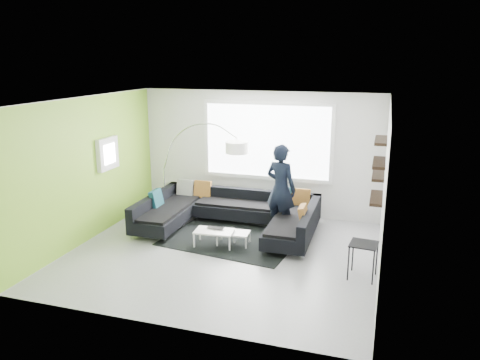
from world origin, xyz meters
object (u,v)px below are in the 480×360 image
Objects in this scene: sectional_sofa at (228,216)px; arc_lamp at (164,169)px; person at (281,189)px; laptop at (215,229)px; side_table at (363,261)px; coffee_table at (224,238)px.

arc_lamp reaches higher than sectional_sofa.
person reaches higher than laptop.
side_table is 0.32× the size of person.
arc_lamp reaches higher than side_table.
laptop is (-1.04, -1.09, -0.60)m from person.
sectional_sofa reaches higher than coffee_table.
sectional_sofa is 5.94× the size of side_table.
person reaches higher than sectional_sofa.
side_table is at bearing -17.78° from coffee_table.
person is at bearing 49.14° from laptop.
sectional_sofa is 0.78m from laptop.
laptop is (-0.02, -0.78, -0.01)m from sectional_sofa.
arc_lamp is 3.66× the size of side_table.
person is 5.42× the size of laptop.
sectional_sofa is 10.46× the size of laptop.
coffee_table is 0.52× the size of person.
coffee_table is 0.43× the size of arc_lamp.
laptop reaches higher than coffee_table.
person is 1.62m from laptop.
laptop is at bearing -91.81° from sectional_sofa.
sectional_sofa is 1.93× the size of person.
arc_lamp is at bearing 141.08° from coffee_table.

